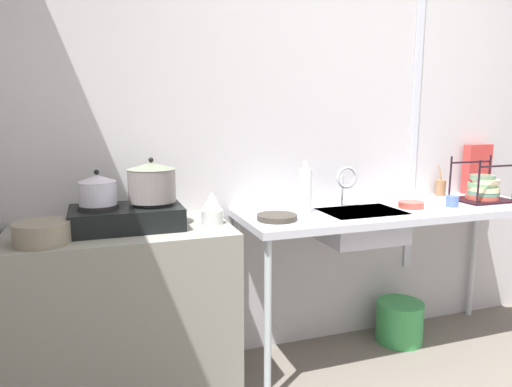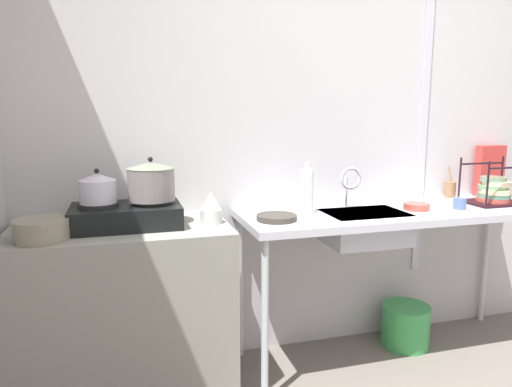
{
  "view_description": "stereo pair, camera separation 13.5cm",
  "coord_description": "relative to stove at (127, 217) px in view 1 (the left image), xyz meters",
  "views": [
    {
      "loc": [
        -1.5,
        -0.89,
        1.43
      ],
      "look_at": [
        -0.73,
        1.33,
        1.01
      ],
      "focal_mm": 32.96,
      "sensor_mm": 36.0,
      "label": 1
    },
    {
      "loc": [
        -1.38,
        -0.93,
        1.43
      ],
      "look_at": [
        -0.73,
        1.33,
        1.01
      ],
      "focal_mm": 32.96,
      "sensor_mm": 36.0,
      "label": 2
    }
  ],
  "objects": [
    {
      "name": "pot_beside_stove",
      "position": [
        -0.35,
        -0.15,
        -0.01
      ],
      "size": [
        0.23,
        0.23,
        0.09
      ],
      "color": "gray",
      "rests_on": "counter_concrete"
    },
    {
      "name": "frying_pan",
      "position": [
        0.73,
        -0.07,
        -0.04
      ],
      "size": [
        0.21,
        0.21,
        0.03
      ],
      "primitive_type": "cylinder",
      "color": "#38332B",
      "rests_on": "counter_sink"
    },
    {
      "name": "wall_metal_strip",
      "position": [
        1.8,
        0.28,
        0.55
      ],
      "size": [
        0.05,
        0.01,
        2.17
      ],
      "primitive_type": "cube",
      "color": "silver"
    },
    {
      "name": "utensil_jar",
      "position": [
        2.0,
        0.23,
        -0.0
      ],
      "size": [
        0.07,
        0.07,
        0.2
      ],
      "color": "#906442",
      "rests_on": "counter_sink"
    },
    {
      "name": "faucet",
      "position": [
        1.23,
        0.12,
        0.1
      ],
      "size": [
        0.13,
        0.07,
        0.24
      ],
      "color": "silver",
      "rests_on": "counter_sink"
    },
    {
      "name": "counter_sink",
      "position": [
        1.47,
        -0.0,
        -0.12
      ],
      "size": [
        1.8,
        0.57,
        0.88
      ],
      "color": "silver",
      "rests_on": "ground"
    },
    {
      "name": "sink_basin",
      "position": [
        1.25,
        -0.02,
        -0.14
      ],
      "size": [
        0.44,
        0.32,
        0.17
      ],
      "primitive_type": "cube",
      "color": "silver",
      "rests_on": "counter_sink"
    },
    {
      "name": "bucket_on_floor",
      "position": [
        1.62,
        0.08,
        -0.81
      ],
      "size": [
        0.29,
        0.29,
        0.25
      ],
      "primitive_type": "cylinder",
      "color": "#369349",
      "rests_on": "ground"
    },
    {
      "name": "percolator",
      "position": [
        0.4,
        -0.04,
        0.02
      ],
      "size": [
        0.11,
        0.11,
        0.16
      ],
      "color": "silver",
      "rests_on": "counter_concrete"
    },
    {
      "name": "small_bowl_on_drainboard",
      "position": [
        1.56,
        -0.04,
        -0.04
      ],
      "size": [
        0.14,
        0.14,
        0.04
      ],
      "primitive_type": "cylinder",
      "color": "#B5493C",
      "rests_on": "counter_sink"
    },
    {
      "name": "cereal_box",
      "position": [
        2.29,
        0.23,
        0.11
      ],
      "size": [
        0.2,
        0.07,
        0.33
      ],
      "primitive_type": "cube",
      "rotation": [
        0.0,
        0.0,
        0.05
      ],
      "color": "#CA3835",
      "rests_on": "counter_sink"
    },
    {
      "name": "bottle_by_sink",
      "position": [
        0.93,
        0.03,
        0.07
      ],
      "size": [
        0.07,
        0.07,
        0.28
      ],
      "color": "white",
      "rests_on": "counter_sink"
    },
    {
      "name": "pot_on_left_burner",
      "position": [
        -0.12,
        0.0,
        0.14
      ],
      "size": [
        0.17,
        0.17,
        0.16
      ],
      "color": "silver",
      "rests_on": "stove"
    },
    {
      "name": "wall_back",
      "position": [
        1.37,
        0.34,
        0.42
      ],
      "size": [
        4.69,
        0.1,
        2.71
      ],
      "primitive_type": "cube",
      "color": "#BCB9BB",
      "rests_on": "ground"
    },
    {
      "name": "cup_by_rack",
      "position": [
        1.81,
        -0.09,
        -0.02
      ],
      "size": [
        0.07,
        0.07,
        0.06
      ],
      "primitive_type": "cylinder",
      "color": "#4B65A0",
      "rests_on": "counter_sink"
    },
    {
      "name": "pot_on_right_burner",
      "position": [
        0.12,
        -0.0,
        0.16
      ],
      "size": [
        0.23,
        0.23,
        0.21
      ],
      "color": "slate",
      "rests_on": "stove"
    },
    {
      "name": "counter_concrete",
      "position": [
        -0.03,
        0.0,
        -0.5
      ],
      "size": [
        1.03,
        0.57,
        0.88
      ],
      "primitive_type": "cube",
      "color": "gray",
      "rests_on": "ground"
    },
    {
      "name": "stove",
      "position": [
        0.0,
        0.0,
        0.0
      ],
      "size": [
        0.51,
        0.31,
        0.12
      ],
      "color": "black",
      "rests_on": "counter_concrete"
    },
    {
      "name": "dish_rack",
      "position": [
        2.11,
        -0.01,
        0.01
      ],
      "size": [
        0.33,
        0.25,
        0.27
      ],
      "color": "black",
      "rests_on": "counter_sink"
    }
  ]
}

